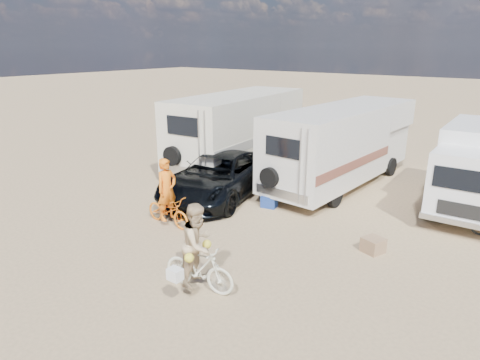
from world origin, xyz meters
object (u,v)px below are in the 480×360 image
Objects in this scene: rv_left at (238,131)px; bike_woman at (199,268)px; bike_man at (168,211)px; dark_suv at (219,176)px; rv_main at (342,146)px; crate at (373,245)px; box_truck at (476,170)px; rider_man at (167,195)px; cooler at (269,201)px; rider_woman at (198,252)px; bike_parked at (461,216)px.

bike_woman is at bearing -62.93° from rv_left.
bike_man is at bearing 46.33° from bike_woman.
bike_woman is (3.46, -4.88, -0.24)m from dark_suv.
rv_main is 5.80m from crate.
crate is at bearing -109.04° from box_truck.
box_truck reaches higher than rider_man.
rv_left is 15.19× the size of crate.
cooler is at bearing -46.22° from rv_left.
dark_suv is (-7.30, -3.80, -0.59)m from box_truck.
cooler is at bearing -25.58° from rider_man.
dark_suv is 11.25× the size of crate.
rv_main is 1.49× the size of box_truck.
rider_man is (0.00, 0.00, 0.47)m from bike_man.
bike_woman is 5.26m from cooler.
dark_suv is at bearing -154.46° from box_truck.
bike_man is (-6.92, -6.61, -0.90)m from box_truck.
crate is (3.86, -1.08, -0.00)m from cooler.
rider_woman is 3.68× the size of cooler.
bike_woman is at bearing -121.09° from bike_man.
rider_woman is at bearing -121.09° from bike_man.
cooler is (-1.47, 5.04, -0.31)m from bike_woman.
rider_woman is 3.75× the size of crate.
rider_woman reaches higher than bike_woman.
box_truck is 9.53m from bike_woman.
crate is (5.85, -0.92, -0.56)m from dark_suv.
bike_man is at bearing 136.57° from bike_parked.
box_truck reaches higher than dark_suv.
dark_suv is 3.45× the size of bike_parked.
bike_woman is (3.07, -2.07, 0.07)m from bike_man.
rv_main is at bearing -0.11° from rv_left.
box_truck is at bearing -33.65° from rider_woman.
box_truck is at bearing -33.65° from bike_woman.
box_truck is 3.09× the size of bike_woman.
rv_main is 8.77m from rider_woman.
rv_left is 1.35× the size of dark_suv.
dark_suv is 7.61m from bike_parked.
bike_man is 3.73m from rider_woman.
rider_man is at bearing -138.24° from box_truck.
bike_man is at bearing 46.33° from rider_woman.
box_truck is at bearing 3.04° from rv_main.
rider_man is at bearing 0.00° from bike_man.
rider_woman is at bearing -115.83° from box_truck.
bike_woman reaches higher than bike_man.
box_truck is at bearing 72.90° from crate.
rider_man is (-6.92, -6.61, -0.42)m from box_truck.
bike_man is (2.16, -6.26, -1.11)m from rv_left.
dark_suv is 11.04× the size of cooler.
rv_main reaches higher than bike_woman.
bike_parked is 5.66m from cooler.
dark_suv reaches higher than cooler.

